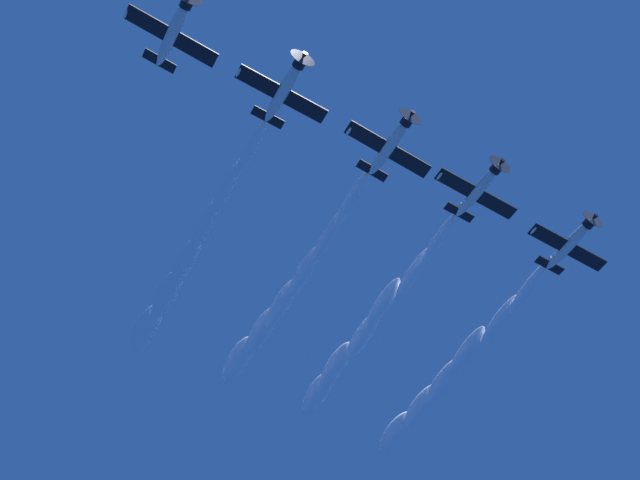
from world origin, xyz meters
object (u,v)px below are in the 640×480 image
Objects in this scene: airplane_right_wingman at (390,145)px; airplane_lead at (570,243)px; airplane_left_wingman at (479,189)px; airplane_outer_right at (174,31)px; airplane_outer_left at (284,89)px.

airplane_lead is at bearing -126.33° from airplane_right_wingman.
airplane_outer_right reaches higher than airplane_left_wingman.
airplane_left_wingman reaches higher than airplane_outer_left.
airplane_left_wingman is 1.00× the size of airplane_outer_left.
airplane_right_wingman is at bearing -125.94° from airplane_outer_left.
airplane_outer_right is at bearing 52.66° from airplane_lead.
airplane_outer_right is (14.75, 18.67, 1.15)m from airplane_right_wingman.
airplane_lead is at bearing -127.34° from airplane_outer_right.
airplane_outer_left is at bearing 54.06° from airplane_right_wingman.
airplane_right_wingman is (6.58, 8.89, -0.90)m from airplane_left_wingman.
airplane_outer_right reaches higher than airplane_outer_left.
airplane_lead is at bearing -126.19° from airplane_outer_left.
airplane_outer_left is 11.79m from airplane_outer_right.
airplane_right_wingman reaches higher than airplane_outer_left.
airplane_left_wingman is 11.10m from airplane_right_wingman.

